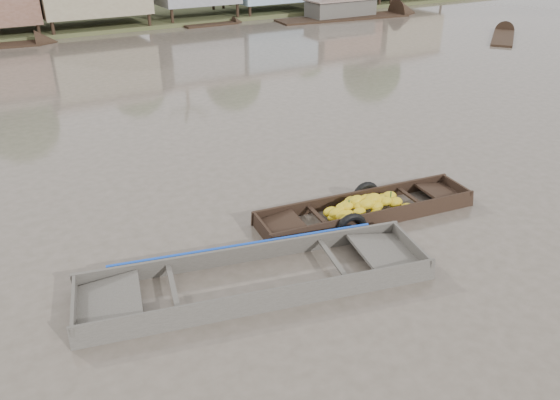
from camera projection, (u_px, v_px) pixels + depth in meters
ground at (309, 246)px, 11.98m from camera, size 120.00×120.00×0.00m
banana_boat at (363, 210)px, 13.14m from camera, size 5.60×2.02×0.79m
viewer_boat at (258, 282)px, 10.73m from camera, size 7.12×3.32×0.56m
distant_boats at (284, 22)px, 36.58m from camera, size 46.19×16.10×1.38m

